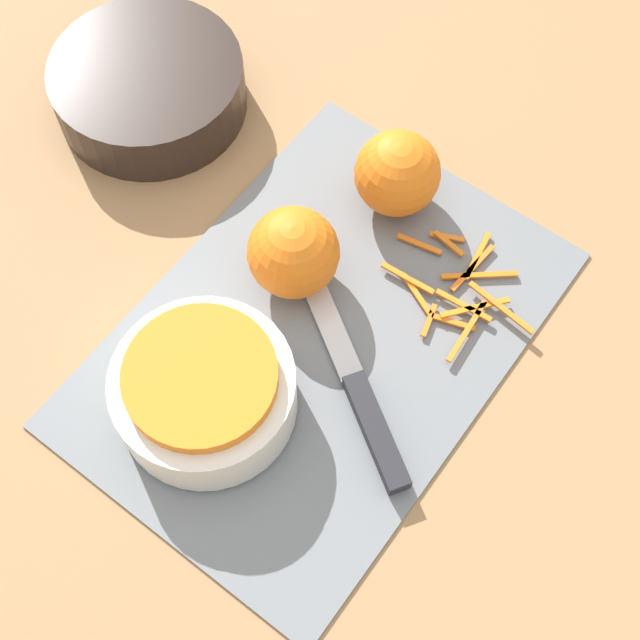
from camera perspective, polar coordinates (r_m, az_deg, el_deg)
name	(u,v)px	position (r m, az deg, el deg)	size (l,w,h in m)	color
ground_plane	(320,338)	(0.81, 0.00, -1.14)	(4.00, 4.00, 0.00)	#9E754C
cutting_board	(320,336)	(0.80, 0.00, -1.05)	(0.44, 0.31, 0.01)	slate
bowl_speckled	(204,390)	(0.75, -7.42, -4.45)	(0.15, 0.15, 0.07)	silver
bowl_dark	(149,87)	(0.95, -10.88, 14.45)	(0.19, 0.19, 0.06)	black
knife	(366,409)	(0.77, 2.98, -5.73)	(0.14, 0.20, 0.02)	#232328
orange_left	(293,253)	(0.79, -1.72, 4.34)	(0.08, 0.08, 0.08)	orange
orange_right	(397,173)	(0.84, 4.97, 9.34)	(0.08, 0.08, 0.08)	orange
peel_pile	(458,287)	(0.83, 8.85, 2.10)	(0.14, 0.16, 0.01)	orange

